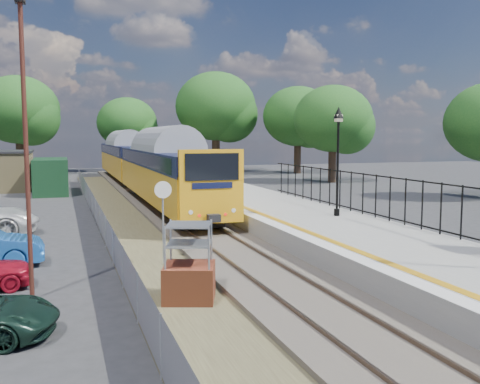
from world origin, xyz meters
name	(u,v)px	position (x,y,z in m)	size (l,w,h in m)	color
ground	(275,284)	(0.00, 0.00, 0.00)	(120.00, 120.00, 0.00)	#2D2D30
track_bed	(185,228)	(-0.47, 9.67, 0.09)	(5.90, 80.00, 0.29)	#473F38
platform	(294,220)	(4.20, 8.00, 0.45)	(5.00, 70.00, 0.90)	gray
platform_edge	(251,213)	(2.14, 8.00, 0.90)	(0.90, 70.00, 0.01)	silver
victorian_lamp_north	(338,135)	(5.30, 6.00, 4.30)	(0.44, 0.44, 4.60)	black
palisade_fence	(418,203)	(6.55, 2.24, 1.84)	(0.12, 26.00, 2.00)	black
wire_fence	(97,214)	(-4.20, 12.00, 0.60)	(0.06, 52.00, 1.20)	#999EA3
tree_line	(133,113)	(1.40, 42.00, 6.61)	(56.80, 43.80, 11.88)	#332319
train	(140,161)	(0.00, 27.16, 2.34)	(2.82, 40.83, 3.51)	orange
brick_plinth	(189,264)	(-2.72, -0.83, 1.00)	(1.63, 1.63, 2.07)	brown
speed_sign	(163,208)	(-2.62, 3.31, 1.91)	(0.57, 0.10, 2.81)	#999EA3
carpark_lamp	(25,133)	(-6.59, 0.68, 4.36)	(0.25, 0.50, 7.73)	#4C2219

